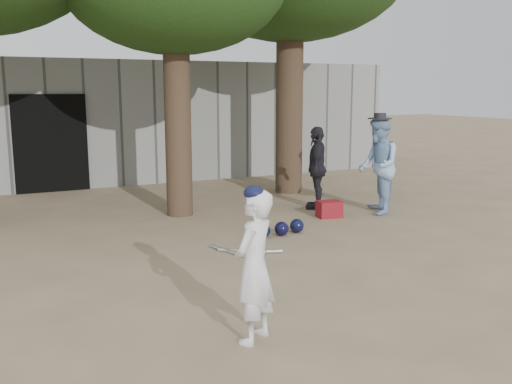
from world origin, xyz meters
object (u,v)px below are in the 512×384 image
spectator_blue (378,166)px  spectator_dark (317,168)px  boy_player (254,267)px  red_bag (329,209)px

spectator_blue → spectator_dark: spectator_blue is taller
boy_player → red_bag: (3.51, 4.05, -0.56)m
spectator_blue → red_bag: bearing=-69.4°
spectator_blue → red_bag: size_ratio=4.30×
boy_player → spectator_blue: spectator_blue is taller
boy_player → spectator_dark: spectator_dark is taller
spectator_blue → boy_player: bearing=-22.1°
spectator_dark → red_bag: bearing=20.9°
boy_player → red_bag: bearing=-167.5°
red_bag → boy_player: bearing=-130.9°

